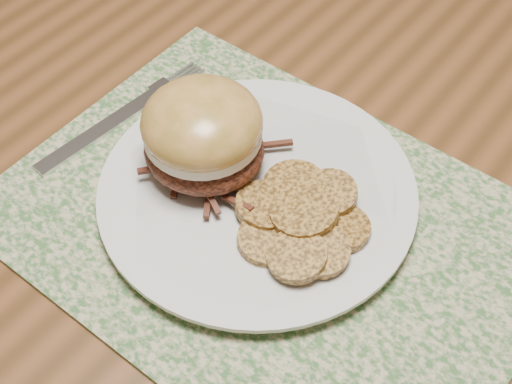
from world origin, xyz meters
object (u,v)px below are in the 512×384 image
(dining_table, at_px, (239,150))
(pork_sandwich, at_px, (203,134))
(dinner_plate, at_px, (257,193))
(fork, at_px, (124,115))

(dining_table, xyz_separation_m, pork_sandwich, (0.05, -0.10, 0.14))
(dining_table, height_order, dinner_plate, dinner_plate)
(dinner_plate, bearing_deg, dining_table, 136.05)
(dinner_plate, height_order, pork_sandwich, pork_sandwich)
(pork_sandwich, distance_m, fork, 0.12)
(dining_table, xyz_separation_m, fork, (-0.07, -0.09, 0.09))
(dinner_plate, bearing_deg, fork, 179.41)
(pork_sandwich, bearing_deg, dinner_plate, 8.68)
(dinner_plate, distance_m, pork_sandwich, 0.07)
(fork, bearing_deg, dinner_plate, 5.15)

